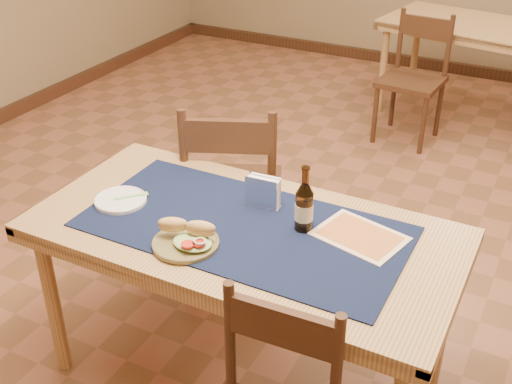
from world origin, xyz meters
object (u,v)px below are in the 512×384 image
at_px(chair_main_far, 232,189).
at_px(napkin_holder, 263,192).
at_px(sandwich_plate, 187,239).
at_px(beer_bottle, 304,207).
at_px(main_table, 244,245).
at_px(back_table, 488,37).

bearing_deg(chair_main_far, napkin_holder, -48.10).
distance_m(sandwich_plate, napkin_holder, 0.38).
distance_m(sandwich_plate, beer_bottle, 0.43).
bearing_deg(napkin_holder, beer_bottle, -21.15).
height_order(sandwich_plate, napkin_holder, napkin_holder).
distance_m(main_table, beer_bottle, 0.29).
bearing_deg(chair_main_far, beer_bottle, -40.58).
xyz_separation_m(main_table, sandwich_plate, (-0.12, -0.20, 0.11)).
bearing_deg(sandwich_plate, beer_bottle, 41.57).
height_order(back_table, napkin_holder, napkin_holder).
bearing_deg(back_table, sandwich_plate, -97.33).
relative_size(main_table, beer_bottle, 6.25).
distance_m(chair_main_far, sandwich_plate, 0.87).
relative_size(chair_main_far, sandwich_plate, 4.14).
height_order(back_table, chair_main_far, chair_main_far).
distance_m(back_table, beer_bottle, 3.16).
xyz_separation_m(chair_main_far, beer_bottle, (0.58, -0.50, 0.33)).
distance_m(main_table, back_table, 3.26).
height_order(chair_main_far, napkin_holder, chair_main_far).
bearing_deg(napkin_holder, back_table, 83.90).
xyz_separation_m(main_table, beer_bottle, (0.20, 0.09, 0.18)).
distance_m(main_table, chair_main_far, 0.71).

